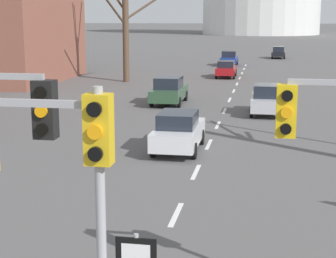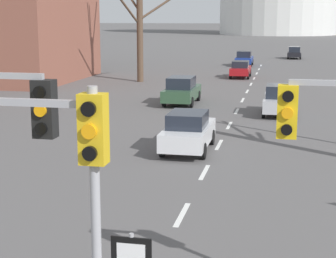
{
  "view_description": "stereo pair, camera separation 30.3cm",
  "coord_description": "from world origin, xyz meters",
  "views": [
    {
      "loc": [
        2.41,
        -3.82,
        5.57
      ],
      "look_at": [
        0.72,
        5.75,
        3.6
      ],
      "focal_mm": 60.0,
      "sensor_mm": 36.0,
      "label": 1
    },
    {
      "loc": [
        2.71,
        -3.77,
        5.57
      ],
      "look_at": [
        0.72,
        5.75,
        3.6
      ],
      "focal_mm": 60.0,
      "sensor_mm": 36.0,
      "label": 2
    }
  ],
  "objects": [
    {
      "name": "sedan_far_right",
      "position": [
        -3.72,
        31.26,
        0.87
      ],
      "size": [
        1.91,
        4.59,
        1.75
      ],
      "color": "#2D4C33",
      "rests_on": "ground_plane"
    },
    {
      "name": "lane_stripe_7",
      "position": [
        0.0,
        33.67,
        0.0
      ],
      "size": [
        0.16,
        2.0,
        0.01
      ],
      "primitive_type": "cube",
      "color": "silver",
      "rests_on": "ground_plane"
    },
    {
      "name": "lane_stripe_10",
      "position": [
        0.0,
        47.17,
        0.0
      ],
      "size": [
        0.16,
        2.0,
        0.01
      ],
      "primitive_type": "cube",
      "color": "silver",
      "rests_on": "ground_plane"
    },
    {
      "name": "traffic_signal_centre_tall",
      "position": [
        -0.38,
        3.22,
        3.53
      ],
      "size": [
        2.06,
        0.34,
        4.66
      ],
      "color": "#9E9EA3",
      "rests_on": "ground_plane"
    },
    {
      "name": "lane_stripe_4",
      "position": [
        0.0,
        20.17,
        0.0
      ],
      "size": [
        0.16,
        2.0,
        0.01
      ],
      "primitive_type": "cube",
      "color": "silver",
      "rests_on": "ground_plane"
    },
    {
      "name": "lane_stripe_3",
      "position": [
        0.0,
        15.67,
        0.0
      ],
      "size": [
        0.16,
        2.0,
        0.01
      ],
      "primitive_type": "cube",
      "color": "silver",
      "rests_on": "ground_plane"
    },
    {
      "name": "lane_stripe_12",
      "position": [
        0.0,
        56.17,
        0.0
      ],
      "size": [
        0.16,
        2.0,
        0.01
      ],
      "primitive_type": "cube",
      "color": "silver",
      "rests_on": "ground_plane"
    },
    {
      "name": "lane_stripe_8",
      "position": [
        0.0,
        38.17,
        0.0
      ],
      "size": [
        0.16,
        2.0,
        0.01
      ],
      "primitive_type": "cube",
      "color": "silver",
      "rests_on": "ground_plane"
    },
    {
      "name": "sedan_near_right",
      "position": [
        -1.26,
        47.49,
        0.79
      ],
      "size": [
        1.76,
        4.06,
        1.53
      ],
      "color": "maroon",
      "rests_on": "ground_plane"
    },
    {
      "name": "lane_stripe_9",
      "position": [
        0.0,
        42.67,
        0.0
      ],
      "size": [
        0.16,
        2.0,
        0.01
      ],
      "primitive_type": "cube",
      "color": "silver",
      "rests_on": "ground_plane"
    },
    {
      "name": "lane_stripe_11",
      "position": [
        0.0,
        51.67,
        0.0
      ],
      "size": [
        0.16,
        2.0,
        0.01
      ],
      "primitive_type": "cube",
      "color": "silver",
      "rests_on": "ground_plane"
    },
    {
      "name": "lane_stripe_2",
      "position": [
        0.0,
        11.17,
        0.0
      ],
      "size": [
        0.16,
        2.0,
        0.01
      ],
      "primitive_type": "cube",
      "color": "silver",
      "rests_on": "ground_plane"
    },
    {
      "name": "sedan_mid_centre",
      "position": [
        -1.84,
        59.9,
        0.83
      ],
      "size": [
        1.89,
        4.2,
        1.66
      ],
      "color": "navy",
      "rests_on": "ground_plane"
    },
    {
      "name": "lane_stripe_13",
      "position": [
        0.0,
        60.67,
        0.0
      ],
      "size": [
        0.16,
        2.0,
        0.01
      ],
      "primitive_type": "cube",
      "color": "silver",
      "rests_on": "ground_plane"
    },
    {
      "name": "sedan_far_left",
      "position": [
        -1.14,
        18.79,
        0.84
      ],
      "size": [
        1.83,
        4.22,
        1.67
      ],
      "color": "silver",
      "rests_on": "ground_plane"
    },
    {
      "name": "sedan_distant_centre",
      "position": [
        2.44,
        28.36,
        0.86
      ],
      "size": [
        1.77,
        3.93,
        1.74
      ],
      "color": "#B7B7BC",
      "rests_on": "ground_plane"
    },
    {
      "name": "sedan_near_left",
      "position": [
        3.79,
        71.95,
        0.79
      ],
      "size": [
        1.75,
        3.87,
        1.58
      ],
      "color": "black",
      "rests_on": "ground_plane"
    },
    {
      "name": "lane_stripe_6",
      "position": [
        0.0,
        29.17,
        0.0
      ],
      "size": [
        0.16,
        2.0,
        0.01
      ],
      "primitive_type": "cube",
      "color": "silver",
      "rests_on": "ground_plane"
    },
    {
      "name": "bare_tree_left_near",
      "position": [
        -9.48,
        42.72,
        5.0
      ],
      "size": [
        6.12,
        4.97,
        11.47
      ],
      "color": "brown",
      "rests_on": "ground_plane"
    },
    {
      "name": "lane_stripe_5",
      "position": [
        0.0,
        24.67,
        0.0
      ],
      "size": [
        0.16,
        2.0,
        0.01
      ],
      "primitive_type": "cube",
      "color": "silver",
      "rests_on": "ground_plane"
    }
  ]
}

